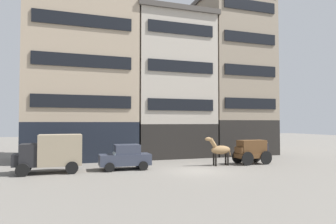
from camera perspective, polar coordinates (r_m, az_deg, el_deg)
name	(u,v)px	position (r m, az deg, el deg)	size (l,w,h in m)	color
ground_plane	(198,171)	(21.79, 5.71, -11.11)	(120.00, 120.00, 0.00)	slate
building_far_left	(82,65)	(30.22, -16.12, 8.63)	(10.30, 7.31, 17.91)	black
building_center_left	(170,85)	(31.62, 0.33, 5.14)	(8.29, 7.31, 14.69)	black
building_center_right	(233,74)	(35.03, 12.29, 7.03)	(7.64, 7.31, 17.77)	black
cargo_wagon	(251,150)	(26.03, 15.58, -7.01)	(2.94, 1.58, 1.98)	brown
draft_horse	(220,150)	(24.49, 9.81, -7.09)	(2.35, 0.65, 2.30)	#937047
delivery_truck_near	(51,152)	(22.17, -21.37, -7.12)	(4.38, 2.19, 2.62)	black
sedan_dark	(125,157)	(22.43, -8.13, -8.49)	(3.72, 1.89, 1.83)	#333847
pedestrian_officer	(266,149)	(29.50, 18.23, -6.71)	(0.51, 0.51, 1.79)	black
fire_hydrant_curbside	(249,154)	(29.57, 15.18, -7.81)	(0.24, 0.24, 0.83)	maroon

